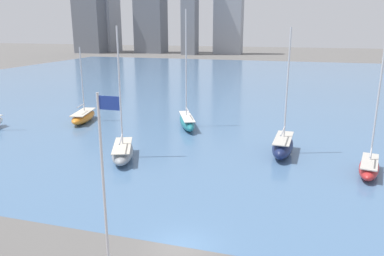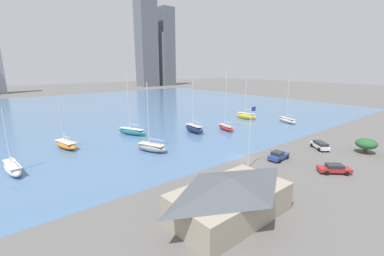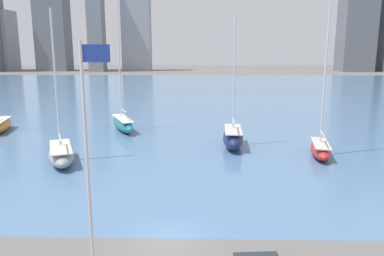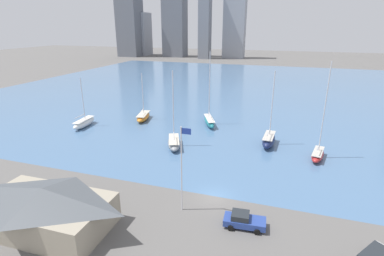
{
  "view_description": "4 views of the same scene",
  "coord_description": "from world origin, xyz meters",
  "views": [
    {
      "loc": [
        6.69,
        -20.43,
        13.88
      ],
      "look_at": [
        -1.78,
        8.47,
        5.68
      ],
      "focal_mm": 35.0,
      "sensor_mm": 36.0,
      "label": 1
    },
    {
      "loc": [
        -36.36,
        -29.95,
        17.02
      ],
      "look_at": [
        -4.03,
        9.77,
        4.66
      ],
      "focal_mm": 24.0,
      "sensor_mm": 36.0,
      "label": 2
    },
    {
      "loc": [
        1.82,
        -19.16,
        10.33
      ],
      "look_at": [
        1.13,
        8.36,
        4.59
      ],
      "focal_mm": 35.0,
      "sensor_mm": 36.0,
      "label": 3
    },
    {
      "loc": [
        8.01,
        -33.46,
        21.28
      ],
      "look_at": [
        -6.2,
        9.45,
        5.75
      ],
      "focal_mm": 28.0,
      "sensor_mm": 36.0,
      "label": 4
    }
  ],
  "objects": [
    {
      "name": "flag_pole",
      "position": [
        -2.92,
        -4.13,
        5.84
      ],
      "size": [
        1.24,
        0.14,
        10.71
      ],
      "color": "silver",
      "rests_on": "ground_plane"
    },
    {
      "name": "sailboat_teal",
      "position": [
        -8.43,
        28.55,
        1.01
      ],
      "size": [
        5.11,
        8.41,
        16.11
      ],
      "rotation": [
        0.0,
        0.0,
        0.43
      ],
      "color": "#1E757F",
      "rests_on": "harbor_water"
    },
    {
      "name": "sailboat_gray",
      "position": [
        -11.21,
        14.07,
        0.93
      ],
      "size": [
        4.84,
        7.54,
        13.96
      ],
      "rotation": [
        0.0,
        0.0,
        0.39
      ],
      "color": "gray",
      "rests_on": "harbor_water"
    },
    {
      "name": "ground_plane",
      "position": [
        0.0,
        0.0,
        0.0
      ],
      "size": [
        500.0,
        500.0,
        0.0
      ],
      "primitive_type": "plane",
      "color": "#605E5B"
    },
    {
      "name": "sailboat_navy",
      "position": [
        5.27,
        20.32,
        1.12
      ],
      "size": [
        2.51,
        7.18,
        13.81
      ],
      "rotation": [
        0.0,
        0.0,
        -0.05
      ],
      "color": "#19234C",
      "rests_on": "harbor_water"
    },
    {
      "name": "sailboat_red",
      "position": [
        13.59,
        16.8,
        0.97
      ],
      "size": [
        2.92,
        6.46,
        16.14
      ],
      "rotation": [
        0.0,
        0.0,
        -0.19
      ],
      "color": "#B72828",
      "rests_on": "harbor_water"
    },
    {
      "name": "distant_city_skyline",
      "position": [
        0.8,
        171.07,
        28.95
      ],
      "size": [
        215.5,
        23.79,
        70.22
      ],
      "color": "slate",
      "rests_on": "ground_plane"
    },
    {
      "name": "harbor_water",
      "position": [
        0.0,
        70.0,
        0.0
      ],
      "size": [
        180.0,
        140.0,
        0.0
      ],
      "color": "#4C7099",
      "rests_on": "ground_plane"
    }
  ]
}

